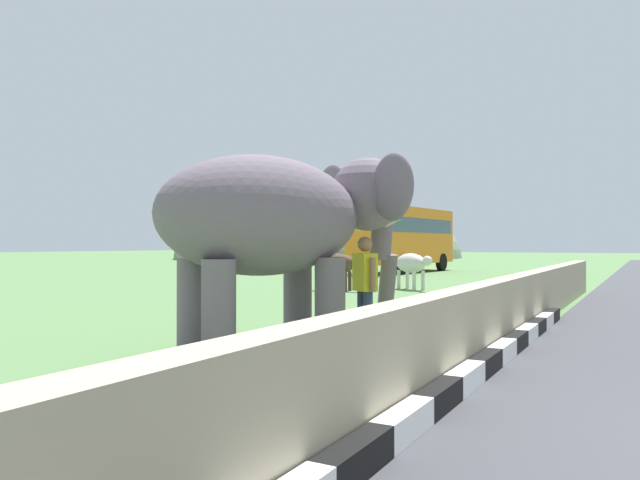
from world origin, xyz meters
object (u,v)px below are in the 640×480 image
(elephant, at_px, (285,219))
(bus_orange, at_px, (403,234))
(cow_mid, at_px, (411,264))
(person_handler, at_px, (365,284))
(cow_near, at_px, (336,264))

(elephant, height_order, bus_orange, bus_orange)
(elephant, distance_m, cow_mid, 12.26)
(elephant, height_order, cow_mid, elephant)
(person_handler, height_order, bus_orange, bus_orange)
(person_handler, bearing_deg, elephant, 145.22)
(bus_orange, bearing_deg, elephant, -162.90)
(bus_orange, bearing_deg, cow_near, -168.10)
(elephant, bearing_deg, person_handler, -34.78)
(elephant, xyz_separation_m, person_handler, (1.10, -0.76, -0.97))
(person_handler, distance_m, cow_mid, 11.34)
(cow_mid, bearing_deg, bus_orange, 22.25)
(cow_near, bearing_deg, bus_orange, 11.90)
(elephant, height_order, person_handler, elephant)
(person_handler, xyz_separation_m, bus_orange, (22.72, 8.10, 1.15))
(person_handler, relative_size, cow_near, 0.87)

